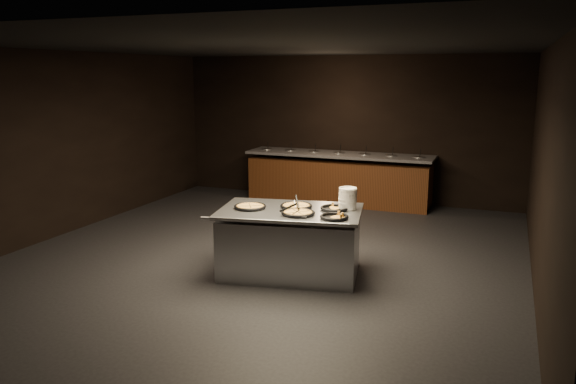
{
  "coord_description": "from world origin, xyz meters",
  "views": [
    {
      "loc": [
        3.08,
        -7.0,
        2.56
      ],
      "look_at": [
        0.21,
        0.3,
        0.88
      ],
      "focal_mm": 35.0,
      "sensor_mm": 36.0,
      "label": 1
    }
  ],
  "objects_px": {
    "pan_veggie_whole": "(250,207)",
    "pan_cheese_whole": "(296,206)",
    "serving_counter": "(290,243)",
    "plate_stack": "(348,199)"
  },
  "relations": [
    {
      "from": "serving_counter",
      "to": "pan_veggie_whole",
      "type": "height_order",
      "value": "pan_veggie_whole"
    },
    {
      "from": "plate_stack",
      "to": "serving_counter",
      "type": "bearing_deg",
      "value": -156.02
    },
    {
      "from": "serving_counter",
      "to": "pan_veggie_whole",
      "type": "bearing_deg",
      "value": -178.44
    },
    {
      "from": "serving_counter",
      "to": "pan_veggie_whole",
      "type": "xyz_separation_m",
      "value": [
        -0.51,
        -0.11,
        0.46
      ]
    },
    {
      "from": "pan_cheese_whole",
      "to": "serving_counter",
      "type": "bearing_deg",
      "value": -101.01
    },
    {
      "from": "pan_veggie_whole",
      "to": "pan_cheese_whole",
      "type": "xyz_separation_m",
      "value": [
        0.54,
        0.25,
        -0.0
      ]
    },
    {
      "from": "pan_veggie_whole",
      "to": "pan_cheese_whole",
      "type": "bearing_deg",
      "value": 25.3
    },
    {
      "from": "serving_counter",
      "to": "pan_cheese_whole",
      "type": "bearing_deg",
      "value": 68.29
    },
    {
      "from": "serving_counter",
      "to": "pan_veggie_whole",
      "type": "relative_size",
      "value": 4.75
    },
    {
      "from": "serving_counter",
      "to": "plate_stack",
      "type": "xyz_separation_m",
      "value": [
        0.67,
        0.3,
        0.58
      ]
    }
  ]
}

